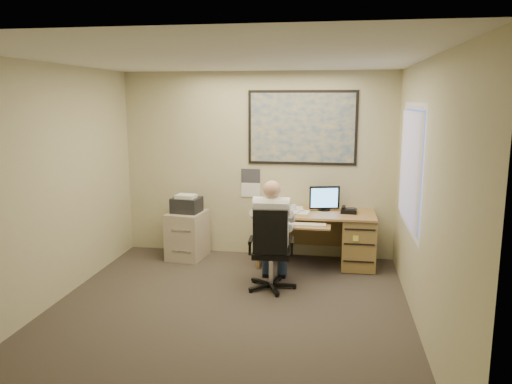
% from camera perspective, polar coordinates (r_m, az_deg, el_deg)
% --- Properties ---
extents(room_shell, '(4.00, 4.50, 2.70)m').
position_cam_1_polar(room_shell, '(5.16, -3.68, -0.12)').
color(room_shell, '#37302A').
rests_on(room_shell, ground).
extents(desk, '(1.60, 0.97, 1.09)m').
position_cam_1_polar(desk, '(7.10, 9.66, -4.82)').
color(desk, '#A77D47').
rests_on(desk, ground).
extents(world_map, '(1.56, 0.03, 1.06)m').
position_cam_1_polar(world_map, '(7.20, 5.30, 7.32)').
color(world_map, '#1E4C93').
rests_on(world_map, room_shell).
extents(wall_calendar, '(0.28, 0.01, 0.42)m').
position_cam_1_polar(wall_calendar, '(7.39, -0.61, 1.05)').
color(wall_calendar, white).
rests_on(wall_calendar, room_shell).
extents(window_blinds, '(0.06, 1.40, 1.30)m').
position_cam_1_polar(window_blinds, '(5.86, 17.30, 2.69)').
color(window_blinds, beige).
rests_on(window_blinds, room_shell).
extents(filing_cabinet, '(0.56, 0.64, 0.95)m').
position_cam_1_polar(filing_cabinet, '(7.40, -7.85, -4.38)').
color(filing_cabinet, '#B0A28E').
rests_on(filing_cabinet, ground).
extents(office_chair, '(0.66, 0.66, 1.04)m').
position_cam_1_polar(office_chair, '(6.15, 1.66, -8.42)').
color(office_chair, black).
rests_on(office_chair, ground).
extents(person, '(0.58, 0.82, 1.34)m').
position_cam_1_polar(person, '(6.11, 1.80, -4.92)').
color(person, silver).
rests_on(person, office_chair).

